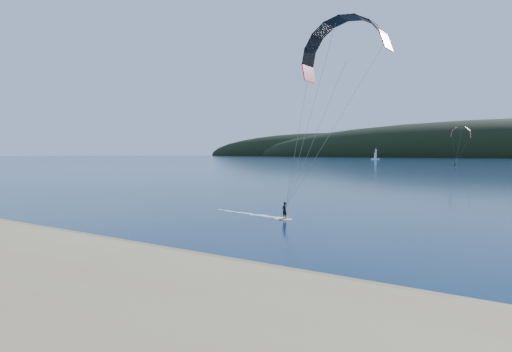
{
  "coord_description": "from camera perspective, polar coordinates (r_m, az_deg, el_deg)",
  "views": [
    {
      "loc": [
        21.75,
        -16.17,
        6.67
      ],
      "look_at": [
        3.62,
        10.0,
        5.0
      ],
      "focal_mm": 31.39,
      "sensor_mm": 36.0,
      "label": 1
    }
  ],
  "objects": [
    {
      "name": "kitesurfer_near",
      "position": [
        38.04,
        10.84,
        13.19
      ],
      "size": [
        22.84,
        7.15,
        16.95
      ],
      "color": "orange",
      "rests_on": "ground"
    },
    {
      "name": "ground",
      "position": [
        27.91,
        -18.45,
        -10.98
      ],
      "size": [
        1800.0,
        1800.0,
        0.0
      ],
      "primitive_type": "plane",
      "color": "#081C3E",
      "rests_on": "ground"
    },
    {
      "name": "sailboat",
      "position": [
        440.59,
        14.95,
        2.14
      ],
      "size": [
        8.36,
        5.18,
        11.62
      ],
      "color": "white",
      "rests_on": "ground"
    },
    {
      "name": "wet_sand",
      "position": [
        30.72,
        -11.63,
        -9.5
      ],
      "size": [
        220.0,
        2.5,
        0.1
      ],
      "color": "#947D56",
      "rests_on": "ground"
    },
    {
      "name": "kitesurfer_far",
      "position": [
        214.15,
        24.62,
        4.66
      ],
      "size": [
        8.45,
        7.6,
        16.36
      ],
      "color": "orange",
      "rests_on": "ground"
    }
  ]
}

